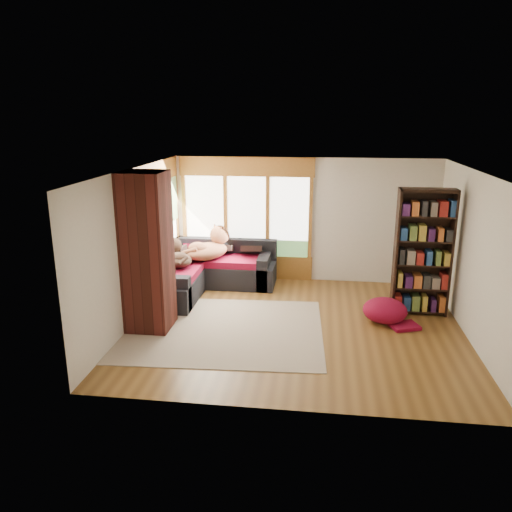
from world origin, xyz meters
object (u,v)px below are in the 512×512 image
(sectional_sofa, at_px, (205,273))
(dog_brindle, at_px, (177,257))
(bookshelf, at_px, (423,253))
(pouf, at_px, (385,310))
(brick_chimney, at_px, (147,252))
(dog_tan, at_px, (210,248))
(area_rug, at_px, (215,329))

(sectional_sofa, height_order, dog_brindle, dog_brindle)
(bookshelf, relative_size, dog_brindle, 2.49)
(pouf, bearing_deg, bookshelf, 36.44)
(brick_chimney, relative_size, sectional_sofa, 1.18)
(bookshelf, xyz_separation_m, pouf, (-0.63, -0.47, -0.91))
(bookshelf, height_order, pouf, bookshelf)
(bookshelf, xyz_separation_m, dog_tan, (-4.01, 0.95, -0.30))
(pouf, distance_m, dog_brindle, 4.03)
(sectional_sofa, bearing_deg, area_rug, -75.68)
(brick_chimney, height_order, sectional_sofa, brick_chimney)
(sectional_sofa, xyz_separation_m, dog_tan, (0.09, 0.11, 0.52))
(brick_chimney, bearing_deg, dog_tan, 76.12)
(bookshelf, bearing_deg, dog_brindle, 174.84)
(pouf, height_order, dog_brindle, dog_brindle)
(dog_tan, bearing_deg, brick_chimney, -155.60)
(brick_chimney, bearing_deg, dog_brindle, 89.60)
(dog_tan, height_order, dog_brindle, dog_tan)
(dog_tan, bearing_deg, sectional_sofa, -179.44)
(sectional_sofa, height_order, pouf, sectional_sofa)
(dog_brindle, bearing_deg, dog_tan, -75.29)
(area_rug, bearing_deg, bookshelf, 18.67)
(pouf, bearing_deg, dog_tan, 157.16)
(dog_tan, bearing_deg, area_rug, -127.52)
(sectional_sofa, bearing_deg, dog_tan, 49.31)
(sectional_sofa, distance_m, dog_brindle, 0.76)
(brick_chimney, bearing_deg, sectional_sofa, 77.71)
(brick_chimney, distance_m, bookshelf, 4.70)
(dog_brindle, bearing_deg, sectional_sofa, -76.76)
(sectional_sofa, relative_size, bookshelf, 0.98)
(sectional_sofa, distance_m, area_rug, 2.13)
(bookshelf, bearing_deg, area_rug, -161.33)
(pouf, bearing_deg, dog_brindle, 167.29)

